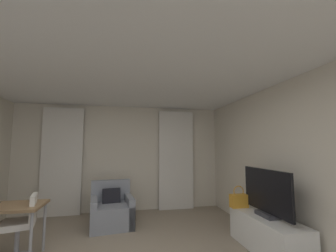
{
  "coord_description": "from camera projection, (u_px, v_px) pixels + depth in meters",
  "views": [
    {
      "loc": [
        0.04,
        -2.57,
        1.56
      ],
      "look_at": [
        0.84,
        1.33,
        1.96
      ],
      "focal_mm": 22.96,
      "sensor_mm": 36.0,
      "label": 1
    }
  ],
  "objects": [
    {
      "name": "curtain_left_panel",
      "position": [
        62.0,
        161.0,
        5.02
      ],
      "size": [
        0.9,
        0.06,
        2.5
      ],
      "color": "silver",
      "rests_on": "ground"
    },
    {
      "name": "ceiling",
      "position": [
        122.0,
        59.0,
        2.6
      ],
      "size": [
        5.12,
        6.12,
        0.06
      ],
      "primitive_type": "cube",
      "color": "white",
      "rests_on": "wall_left"
    },
    {
      "name": "wall_window",
      "position": [
        122.0,
        158.0,
        5.42
      ],
      "size": [
        5.12,
        0.06,
        2.6
      ],
      "color": "beige",
      "rests_on": "ground"
    },
    {
      "name": "desk_chair",
      "position": [
        21.0,
        232.0,
        2.99
      ],
      "size": [
        0.49,
        0.49,
        0.88
      ],
      "color": "gray",
      "rests_on": "ground"
    },
    {
      "name": "tv_console",
      "position": [
        267.0,
        234.0,
        3.23
      ],
      "size": [
        0.5,
        1.34,
        0.52
      ],
      "color": "white",
      "rests_on": "ground"
    },
    {
      "name": "armchair",
      "position": [
        111.0,
        211.0,
        4.31
      ],
      "size": [
        0.91,
        0.92,
        0.86
      ],
      "color": "gray",
      "rests_on": "ground"
    },
    {
      "name": "tv_flatscreen",
      "position": [
        267.0,
        194.0,
        3.25
      ],
      "size": [
        0.2,
        1.06,
        0.7
      ],
      "color": "#333338",
      "rests_on": "tv_console"
    },
    {
      "name": "wall_right",
      "position": [
        307.0,
        166.0,
        2.97
      ],
      "size": [
        0.06,
        6.12,
        2.6
      ],
      "color": "beige",
      "rests_on": "ground"
    },
    {
      "name": "handbag_primary",
      "position": [
        239.0,
        200.0,
        3.73
      ],
      "size": [
        0.3,
        0.14,
        0.37
      ],
      "color": "orange",
      "rests_on": "tv_console"
    },
    {
      "name": "curtain_right_panel",
      "position": [
        176.0,
        159.0,
        5.57
      ],
      "size": [
        0.9,
        0.06,
        2.5
      ],
      "color": "silver",
      "rests_on": "ground"
    }
  ]
}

